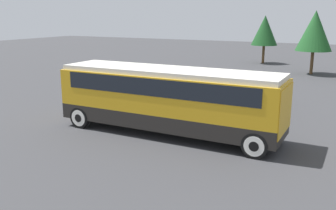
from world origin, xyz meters
The scene contains 6 objects.
ground_plane centered at (0.00, 0.00, 0.00)m, with size 120.00×120.00×0.00m, color #38383A.
tour_bus centered at (0.10, 0.00, 1.79)m, with size 10.23×2.62×2.98m.
parked_car_near centered at (0.82, 8.37, 0.71)m, with size 4.25×1.93×1.42m.
parked_car_mid centered at (1.00, 5.72, 0.66)m, with size 4.38×1.85×1.33m.
tree_center centered at (-2.41, 27.34, 3.59)m, with size 2.83×2.83×5.21m.
tree_right centered at (3.40, 21.60, 3.88)m, with size 3.15×3.15×5.67m.
Camera 1 is at (7.58, -14.43, 5.29)m, focal length 40.00 mm.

